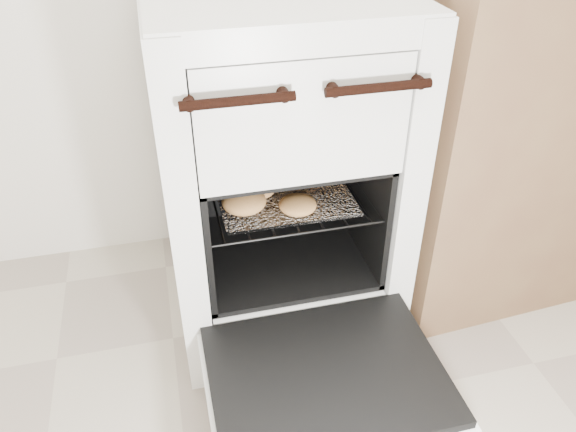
# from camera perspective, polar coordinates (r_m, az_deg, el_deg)

# --- Properties ---
(stove) EXTENTS (0.62, 0.69, 0.96)m
(stove) POSITION_cam_1_polar(r_m,az_deg,el_deg) (1.59, -1.31, 4.53)
(stove) COLOR silver
(stove) RESTS_ON ground
(oven_door) EXTENTS (0.56, 0.44, 0.04)m
(oven_door) POSITION_cam_1_polar(r_m,az_deg,el_deg) (1.37, 3.90, -15.94)
(oven_door) COLOR black
(oven_door) RESTS_ON stove
(oven_rack) EXTENTS (0.45, 0.44, 0.01)m
(oven_rack) POSITION_cam_1_polar(r_m,az_deg,el_deg) (1.55, -0.74, 2.60)
(oven_rack) COLOR black
(oven_rack) RESTS_ON stove
(foil_sheet) EXTENTS (0.35, 0.31, 0.01)m
(foil_sheet) POSITION_cam_1_polar(r_m,az_deg,el_deg) (1.53, -0.56, 2.40)
(foil_sheet) COLOR white
(foil_sheet) RESTS_ON oven_rack
(baked_rolls) EXTENTS (0.35, 0.32, 0.05)m
(baked_rolls) POSITION_cam_1_polar(r_m,az_deg,el_deg) (1.52, -0.95, 3.38)
(baked_rolls) COLOR tan
(baked_rolls) RESTS_ON foil_sheet
(counter) EXTENTS (1.02, 0.72, 0.98)m
(counter) POSITION_cam_1_polar(r_m,az_deg,el_deg) (1.96, 22.95, 8.50)
(counter) COLOR brown
(counter) RESTS_ON ground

